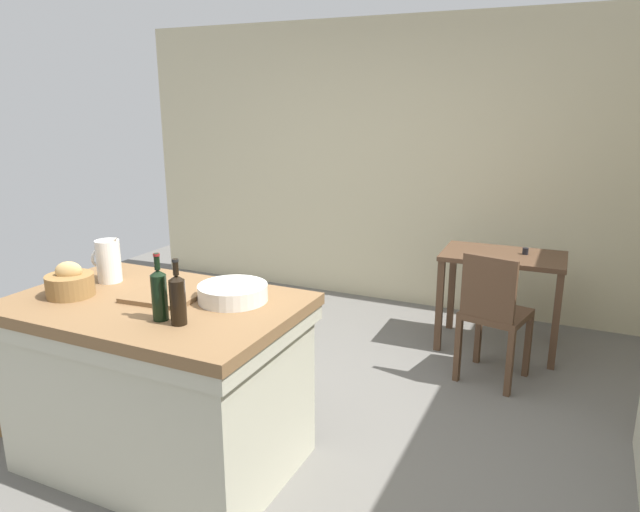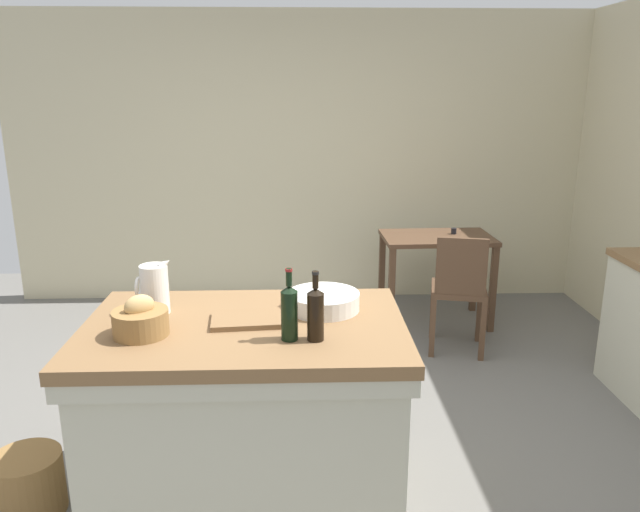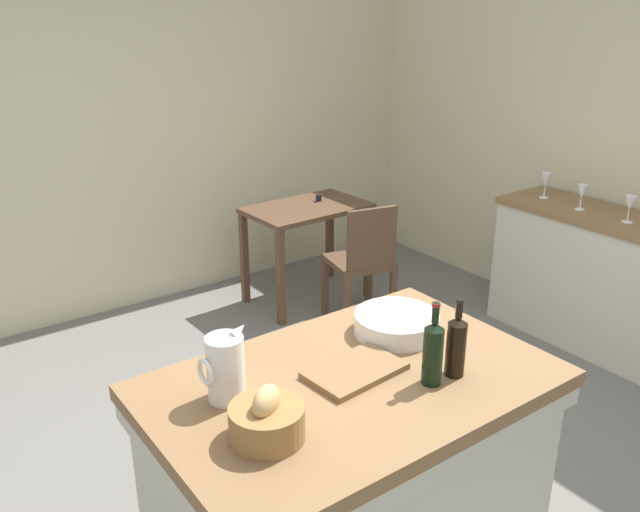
% 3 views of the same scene
% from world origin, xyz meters
% --- Properties ---
extents(ground_plane, '(6.76, 6.76, 0.00)m').
position_xyz_m(ground_plane, '(0.00, 0.00, 0.00)').
color(ground_plane, '#66635E').
extents(wall_back, '(5.32, 0.12, 2.60)m').
position_xyz_m(wall_back, '(0.00, 2.60, 1.30)').
color(wall_back, beige).
rests_on(wall_back, ground).
extents(island_table, '(1.46, 0.94, 0.91)m').
position_xyz_m(island_table, '(-0.30, -0.45, 0.49)').
color(island_table, brown).
rests_on(island_table, ground).
extents(writing_desk, '(0.91, 0.58, 0.81)m').
position_xyz_m(writing_desk, '(1.10, 1.84, 0.63)').
color(writing_desk, '#513826').
rests_on(writing_desk, ground).
extents(wooden_chair, '(0.48, 0.48, 0.92)m').
position_xyz_m(wooden_chair, '(1.14, 1.22, 0.50)').
color(wooden_chair, '#513826').
rests_on(wooden_chair, ground).
extents(pitcher, '(0.17, 0.13, 0.28)m').
position_xyz_m(pitcher, '(-0.73, -0.30, 1.04)').
color(pitcher, silver).
rests_on(pitcher, island_table).
extents(wash_bowl, '(0.35, 0.35, 0.08)m').
position_xyz_m(wash_bowl, '(0.07, -0.28, 0.96)').
color(wash_bowl, silver).
rests_on(wash_bowl, island_table).
extents(bread_basket, '(0.24, 0.24, 0.18)m').
position_xyz_m(bread_basket, '(-0.73, -0.57, 0.98)').
color(bread_basket, olive).
rests_on(bread_basket, island_table).
extents(cutting_board, '(0.37, 0.25, 0.02)m').
position_xyz_m(cutting_board, '(-0.27, -0.43, 0.93)').
color(cutting_board, brown).
rests_on(cutting_board, island_table).
extents(wine_bottle_dark, '(0.07, 0.07, 0.30)m').
position_xyz_m(wine_bottle_dark, '(0.02, -0.65, 1.04)').
color(wine_bottle_dark, black).
rests_on(wine_bottle_dark, island_table).
extents(wine_bottle_amber, '(0.07, 0.07, 0.31)m').
position_xyz_m(wine_bottle_amber, '(-0.09, -0.64, 1.04)').
color(wine_bottle_amber, black).
rests_on(wine_bottle_amber, island_table).
extents(wicker_hamper, '(0.33, 0.33, 0.29)m').
position_xyz_m(wicker_hamper, '(-1.33, -0.52, 0.15)').
color(wicker_hamper, olive).
rests_on(wicker_hamper, ground).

